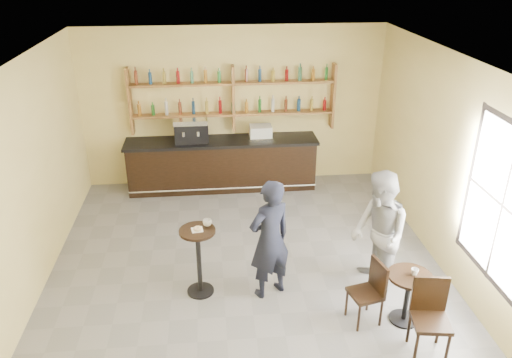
{
  "coord_description": "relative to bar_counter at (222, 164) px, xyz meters",
  "views": [
    {
      "loc": [
        -0.48,
        -6.19,
        4.54
      ],
      "look_at": [
        0.2,
        0.8,
        1.25
      ],
      "focal_mm": 35.0,
      "sensor_mm": 36.0,
      "label": 1
    }
  ],
  "objects": [
    {
      "name": "floor",
      "position": [
        0.26,
        -3.15,
        -0.52
      ],
      "size": [
        7.0,
        7.0,
        0.0
      ],
      "primitive_type": "plane",
      "color": "slate",
      "rests_on": "ground"
    },
    {
      "name": "ceiling",
      "position": [
        0.26,
        -3.15,
        2.68
      ],
      "size": [
        7.0,
        7.0,
        0.0
      ],
      "primitive_type": "plane",
      "rotation": [
        3.14,
        0.0,
        0.0
      ],
      "color": "white",
      "rests_on": "wall_back"
    },
    {
      "name": "wall_back",
      "position": [
        0.26,
        0.35,
        1.08
      ],
      "size": [
        7.0,
        0.0,
        7.0
      ],
      "primitive_type": "plane",
      "rotation": [
        1.57,
        0.0,
        0.0
      ],
      "color": "#EDD886",
      "rests_on": "floor"
    },
    {
      "name": "wall_left",
      "position": [
        -2.74,
        -3.15,
        1.08
      ],
      "size": [
        0.0,
        7.0,
        7.0
      ],
      "primitive_type": "plane",
      "rotation": [
        1.57,
        0.0,
        1.57
      ],
      "color": "#EDD886",
      "rests_on": "floor"
    },
    {
      "name": "wall_right",
      "position": [
        3.26,
        -3.15,
        1.08
      ],
      "size": [
        0.0,
        7.0,
        7.0
      ],
      "primitive_type": "plane",
      "rotation": [
        1.57,
        0.0,
        -1.57
      ],
      "color": "#EDD886",
      "rests_on": "floor"
    },
    {
      "name": "window_pane",
      "position": [
        3.26,
        -4.35,
        1.18
      ],
      "size": [
        0.0,
        2.0,
        2.0
      ],
      "primitive_type": "plane",
      "rotation": [
        1.57,
        0.0,
        -1.57
      ],
      "color": "white",
      "rests_on": "wall_right"
    },
    {
      "name": "window_frame",
      "position": [
        3.25,
        -4.35,
        1.18
      ],
      "size": [
        0.04,
        1.7,
        2.1
      ],
      "primitive_type": null,
      "color": "black",
      "rests_on": "wall_right"
    },
    {
      "name": "shelf_unit",
      "position": [
        0.26,
        0.22,
        1.29
      ],
      "size": [
        4.0,
        0.26,
        1.4
      ],
      "primitive_type": null,
      "color": "brown",
      "rests_on": "wall_back"
    },
    {
      "name": "liquor_bottles",
      "position": [
        0.26,
        0.22,
        1.46
      ],
      "size": [
        3.68,
        0.1,
        1.0
      ],
      "primitive_type": null,
      "color": "#8C5919",
      "rests_on": "shelf_unit"
    },
    {
      "name": "bar_counter",
      "position": [
        0.0,
        0.0,
        0.0
      ],
      "size": [
        3.83,
        0.75,
        1.04
      ],
      "primitive_type": null,
      "color": "black",
      "rests_on": "floor"
    },
    {
      "name": "espresso_machine",
      "position": [
        -0.59,
        0.0,
        0.75
      ],
      "size": [
        0.68,
        0.46,
        0.47
      ],
      "primitive_type": null,
      "rotation": [
        0.0,
        0.0,
        0.05
      ],
      "color": "black",
      "rests_on": "bar_counter"
    },
    {
      "name": "pastry_case",
      "position": [
        0.78,
        0.0,
        0.65
      ],
      "size": [
        0.46,
        0.37,
        0.27
      ],
      "primitive_type": null,
      "rotation": [
        0.0,
        0.0,
        -0.02
      ],
      "color": "silver",
      "rests_on": "bar_counter"
    },
    {
      "name": "pedestal_table",
      "position": [
        -0.45,
        -3.44,
        -0.0
      ],
      "size": [
        0.66,
        0.66,
        1.03
      ],
      "primitive_type": null,
      "rotation": [
        0.0,
        0.0,
        0.41
      ],
      "color": "black",
      "rests_on": "floor"
    },
    {
      "name": "napkin",
      "position": [
        -0.45,
        -3.44,
        0.52
      ],
      "size": [
        0.17,
        0.17,
        0.0
      ],
      "primitive_type": "cube",
      "rotation": [
        0.0,
        0.0,
        0.15
      ],
      "color": "white",
      "rests_on": "pedestal_table"
    },
    {
      "name": "donut",
      "position": [
        -0.44,
        -3.45,
        0.54
      ],
      "size": [
        0.13,
        0.13,
        0.04
      ],
      "primitive_type": "torus",
      "rotation": [
        0.0,
        0.0,
        -0.05
      ],
      "color": "#DDA450",
      "rests_on": "napkin"
    },
    {
      "name": "cup_pedestal",
      "position": [
        -0.31,
        -3.34,
        0.56
      ],
      "size": [
        0.12,
        0.12,
        0.1
      ],
      "primitive_type": "imported",
      "rotation": [
        0.0,
        0.0,
        0.02
      ],
      "color": "white",
      "rests_on": "pedestal_table"
    },
    {
      "name": "man_main",
      "position": [
        0.53,
        -3.55,
        0.37
      ],
      "size": [
        0.77,
        0.68,
        1.78
      ],
      "primitive_type": "imported",
      "rotation": [
        0.0,
        0.0,
        3.62
      ],
      "color": "black",
      "rests_on": "floor"
    },
    {
      "name": "cafe_table",
      "position": [
        2.25,
        -4.31,
        -0.15
      ],
      "size": [
        0.71,
        0.71,
        0.73
      ],
      "primitive_type": null,
      "rotation": [
        0.0,
        0.0,
        0.28
      ],
      "color": "black",
      "rests_on": "floor"
    },
    {
      "name": "cup_cafe",
      "position": [
        2.3,
        -4.31,
        0.25
      ],
      "size": [
        0.11,
        0.11,
        0.09
      ],
      "primitive_type": "imported",
      "rotation": [
        0.0,
        0.0,
        0.15
      ],
      "color": "white",
      "rests_on": "cafe_table"
    },
    {
      "name": "chair_west",
      "position": [
        1.7,
        -4.26,
        -0.07
      ],
      "size": [
        0.46,
        0.46,
        0.89
      ],
      "primitive_type": null,
      "rotation": [
        0.0,
        0.0,
        -1.34
      ],
      "color": "black",
      "rests_on": "floor"
    },
    {
      "name": "chair_south",
      "position": [
        2.3,
        -4.91,
        -0.02
      ],
      "size": [
        0.49,
        0.49,
        0.99
      ],
      "primitive_type": null,
      "rotation": [
        0.0,
        0.0,
        -0.15
      ],
      "color": "black",
      "rests_on": "floor"
    },
    {
      "name": "patron_second",
      "position": [
        2.05,
        -3.6,
        0.4
      ],
      "size": [
        0.73,
        0.92,
        1.83
      ],
      "primitive_type": "imported",
      "rotation": [
        0.0,
        0.0,
        -1.53
      ],
      "color": "gray",
      "rests_on": "floor"
    }
  ]
}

